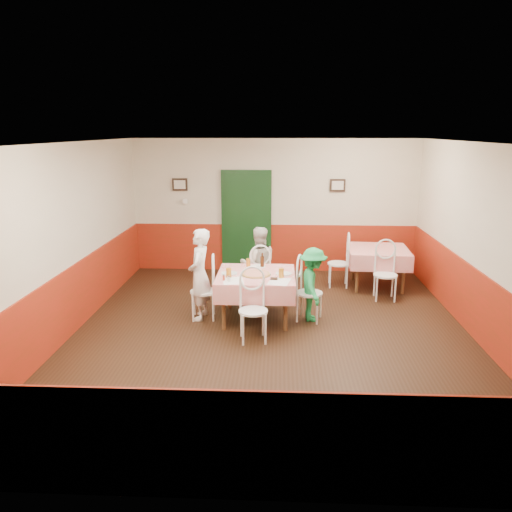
{
  "coord_description": "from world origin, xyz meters",
  "views": [
    {
      "loc": [
        0.1,
        -6.99,
        2.98
      ],
      "look_at": [
        -0.26,
        0.57,
        1.05
      ],
      "focal_mm": 35.0,
      "sensor_mm": 36.0,
      "label": 1
    }
  ],
  "objects_px": {
    "main_table": "(256,297)",
    "beer_bottle": "(262,261)",
    "second_table": "(377,268)",
    "glass_b": "(281,273)",
    "chair_second_b": "(385,275)",
    "pizza": "(256,274)",
    "chair_left": "(203,292)",
    "chair_right": "(309,293)",
    "chair_second_a": "(339,264)",
    "diner_right": "(313,285)",
    "chair_near": "(253,311)",
    "diner_left": "(200,274)",
    "glass_a": "(229,273)",
    "diner_far": "(258,264)",
    "glass_c": "(248,263)",
    "wallet": "(274,279)",
    "chair_far": "(258,277)"
  },
  "relations": [
    {
      "from": "beer_bottle",
      "to": "diner_far",
      "type": "distance_m",
      "value": 0.57
    },
    {
      "from": "diner_left",
      "to": "chair_right",
      "type": "bearing_deg",
      "value": 94.11
    },
    {
      "from": "chair_second_b",
      "to": "diner_left",
      "type": "relative_size",
      "value": 0.61
    },
    {
      "from": "chair_right",
      "to": "pizza",
      "type": "relative_size",
      "value": 2.04
    },
    {
      "from": "chair_right",
      "to": "pizza",
      "type": "xyz_separation_m",
      "value": [
        -0.85,
        -0.07,
        0.32
      ]
    },
    {
      "from": "glass_c",
      "to": "diner_right",
      "type": "relative_size",
      "value": 0.11
    },
    {
      "from": "main_table",
      "to": "chair_near",
      "type": "xyz_separation_m",
      "value": [
        0.0,
        -0.85,
        0.08
      ]
    },
    {
      "from": "chair_left",
      "to": "diner_left",
      "type": "xyz_separation_m",
      "value": [
        -0.05,
        -0.0,
        0.29
      ]
    },
    {
      "from": "chair_far",
      "to": "diner_far",
      "type": "relative_size",
      "value": 0.67
    },
    {
      "from": "chair_far",
      "to": "beer_bottle",
      "type": "distance_m",
      "value": 0.64
    },
    {
      "from": "chair_second_a",
      "to": "diner_far",
      "type": "bearing_deg",
      "value": -55.48
    },
    {
      "from": "chair_far",
      "to": "chair_second_b",
      "type": "xyz_separation_m",
      "value": [
        2.27,
        0.22,
        0.0
      ]
    },
    {
      "from": "second_table",
      "to": "chair_left",
      "type": "distance_m",
      "value": 3.61
    },
    {
      "from": "glass_a",
      "to": "diner_far",
      "type": "height_order",
      "value": "diner_far"
    },
    {
      "from": "chair_far",
      "to": "chair_second_a",
      "type": "bearing_deg",
      "value": -160.8
    },
    {
      "from": "chair_left",
      "to": "glass_a",
      "type": "relative_size",
      "value": 5.99
    },
    {
      "from": "beer_bottle",
      "to": "glass_a",
      "type": "bearing_deg",
      "value": -128.98
    },
    {
      "from": "chair_left",
      "to": "beer_bottle",
      "type": "bearing_deg",
      "value": 106.45
    },
    {
      "from": "glass_c",
      "to": "glass_a",
      "type": "bearing_deg",
      "value": -111.89
    },
    {
      "from": "main_table",
      "to": "second_table",
      "type": "height_order",
      "value": "same"
    },
    {
      "from": "second_table",
      "to": "chair_far",
      "type": "distance_m",
      "value": 2.47
    },
    {
      "from": "chair_second_b",
      "to": "beer_bottle",
      "type": "height_order",
      "value": "beer_bottle"
    },
    {
      "from": "chair_left",
      "to": "diner_left",
      "type": "bearing_deg",
      "value": -95.54
    },
    {
      "from": "glass_b",
      "to": "diner_right",
      "type": "bearing_deg",
      "value": 21.43
    },
    {
      "from": "diner_right",
      "to": "chair_second_b",
      "type": "bearing_deg",
      "value": -55.65
    },
    {
      "from": "chair_right",
      "to": "chair_second_a",
      "type": "distance_m",
      "value": 1.94
    },
    {
      "from": "second_table",
      "to": "glass_b",
      "type": "distance_m",
      "value": 2.79
    },
    {
      "from": "glass_c",
      "to": "beer_bottle",
      "type": "distance_m",
      "value": 0.24
    },
    {
      "from": "chair_left",
      "to": "pizza",
      "type": "xyz_separation_m",
      "value": [
        0.85,
        -0.07,
        0.32
      ]
    },
    {
      "from": "chair_right",
      "to": "chair_near",
      "type": "relative_size",
      "value": 1.0
    },
    {
      "from": "chair_second_b",
      "to": "second_table",
      "type": "bearing_deg",
      "value": 93.19
    },
    {
      "from": "glass_b",
      "to": "main_table",
      "type": "bearing_deg",
      "value": 153.73
    },
    {
      "from": "glass_b",
      "to": "glass_c",
      "type": "distance_m",
      "value": 0.82
    },
    {
      "from": "chair_left",
      "to": "glass_b",
      "type": "relative_size",
      "value": 6.01
    },
    {
      "from": "glass_a",
      "to": "glass_b",
      "type": "bearing_deg",
      "value": 2.54
    },
    {
      "from": "glass_a",
      "to": "second_table",
      "type": "bearing_deg",
      "value": 37.53
    },
    {
      "from": "pizza",
      "to": "second_table",
      "type": "bearing_deg",
      "value": 39.91
    },
    {
      "from": "chair_second_a",
      "to": "glass_b",
      "type": "xyz_separation_m",
      "value": [
        -1.12,
        -2.02,
        0.38
      ]
    },
    {
      "from": "chair_near",
      "to": "diner_right",
      "type": "relative_size",
      "value": 0.76
    },
    {
      "from": "chair_near",
      "to": "wallet",
      "type": "xyz_separation_m",
      "value": [
        0.29,
        0.55,
        0.32
      ]
    },
    {
      "from": "chair_right",
      "to": "glass_c",
      "type": "xyz_separation_m",
      "value": [
        -1.0,
        0.42,
        0.38
      ]
    },
    {
      "from": "glass_a",
      "to": "diner_right",
      "type": "xyz_separation_m",
      "value": [
        1.31,
        0.23,
        -0.24
      ]
    },
    {
      "from": "main_table",
      "to": "chair_near",
      "type": "height_order",
      "value": "chair_near"
    },
    {
      "from": "chair_far",
      "to": "wallet",
      "type": "distance_m",
      "value": 1.22
    },
    {
      "from": "wallet",
      "to": "chair_right",
      "type": "bearing_deg",
      "value": 27.71
    },
    {
      "from": "main_table",
      "to": "beer_bottle",
      "type": "bearing_deg",
      "value": 77.45
    },
    {
      "from": "chair_second_b",
      "to": "pizza",
      "type": "bearing_deg",
      "value": -150.01
    },
    {
      "from": "chair_right",
      "to": "chair_second_a",
      "type": "bearing_deg",
      "value": -6.04
    },
    {
      "from": "glass_b",
      "to": "diner_far",
      "type": "height_order",
      "value": "diner_far"
    },
    {
      "from": "diner_left",
      "to": "diner_right",
      "type": "bearing_deg",
      "value": 94.11
    }
  ]
}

